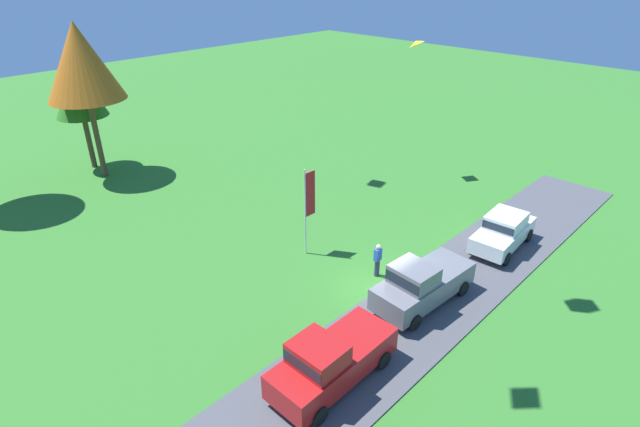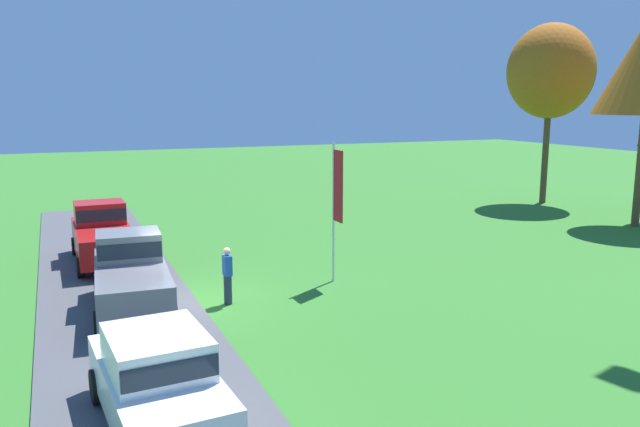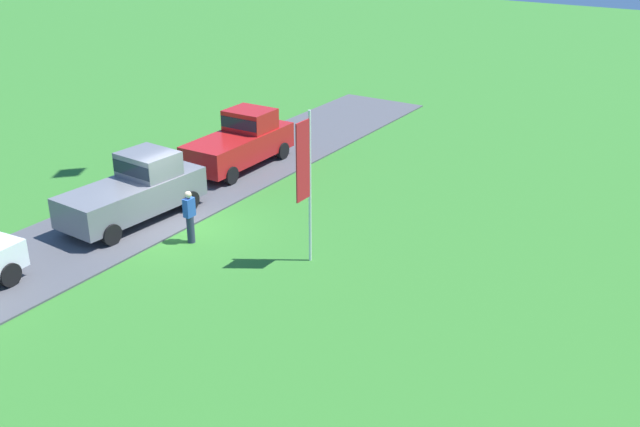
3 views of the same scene
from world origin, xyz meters
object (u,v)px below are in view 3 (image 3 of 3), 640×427
Objects in this scene: car_pickup_mid_row at (136,189)px; person_on_lawn at (190,216)px; flag_banner at (305,170)px; car_pickup_near_entrance at (242,140)px.

car_pickup_mid_row is 2.99× the size of person_on_lawn.
person_on_lawn is 4.40m from flag_banner.
person_on_lawn is at bearing -79.48° from flag_banner.
car_pickup_near_entrance is 2.94× the size of person_on_lawn.
person_on_lawn is 0.37× the size of flag_banner.
flag_banner reaches higher than person_on_lawn.
car_pickup_near_entrance is 0.98× the size of car_pickup_mid_row.
flag_banner is at bearing 49.97° from car_pickup_near_entrance.
car_pickup_near_entrance is at bearing -155.17° from person_on_lawn.
car_pickup_near_entrance is 1.09× the size of flag_banner.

